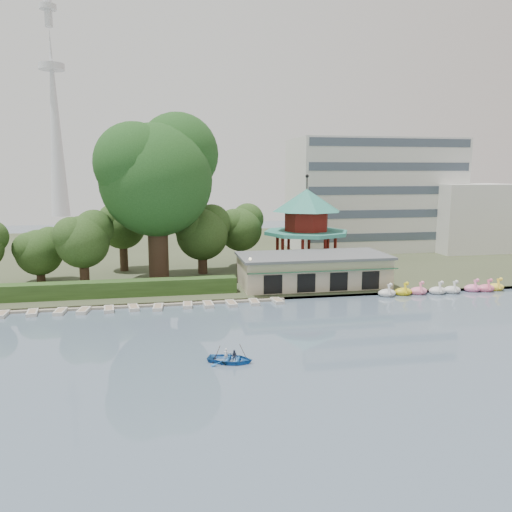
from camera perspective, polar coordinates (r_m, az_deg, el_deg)
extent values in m
plane|color=slate|center=(40.54, 1.94, -11.24)|extent=(220.00, 220.00, 0.00)
cube|color=#424930|center=(90.50, -5.21, 0.45)|extent=(220.00, 70.00, 0.40)
cube|color=gray|center=(56.74, -1.86, -5.01)|extent=(220.00, 0.60, 0.30)
cube|color=gray|center=(56.16, -14.09, -5.48)|extent=(34.00, 1.60, 0.24)
cube|color=#BEAF92|center=(62.96, 6.50, -1.70)|extent=(18.00, 8.00, 3.60)
cube|color=#595B5E|center=(62.61, 6.54, 0.05)|extent=(18.60, 8.60, 0.30)
cube|color=#194C2D|center=(58.79, 7.74, -1.73)|extent=(18.00, 1.59, 0.45)
cylinder|color=#BEAF92|center=(73.15, 5.69, -1.08)|extent=(10.40, 10.40, 1.20)
cylinder|color=#308372|center=(72.43, 5.76, 2.70)|extent=(12.40, 12.40, 0.50)
cylinder|color=maroon|center=(72.25, 5.78, 4.00)|extent=(6.40, 6.40, 2.80)
cone|color=#308372|center=(72.03, 5.82, 6.37)|extent=(10.00, 10.00, 3.20)
cylinder|color=black|center=(71.94, 5.85, 8.36)|extent=(0.16, 0.16, 1.80)
cube|color=silver|center=(95.14, 13.24, 6.85)|extent=(30.00, 14.00, 20.00)
cube|color=silver|center=(97.84, 23.21, 4.06)|extent=(14.00, 10.00, 12.00)
cone|color=silver|center=(180.87, -21.96, 13.78)|extent=(6.00, 6.00, 60.00)
cylinder|color=silver|center=(183.31, -22.32, 19.38)|extent=(8.00, 8.00, 2.00)
cylinder|color=silver|center=(187.45, -22.70, 24.78)|extent=(5.20, 5.20, 1.60)
cube|color=#2E4B1D|center=(59.35, -16.85, -3.63)|extent=(30.00, 2.00, 1.80)
cylinder|color=black|center=(58.10, -0.67, -2.39)|extent=(0.12, 0.12, 4.00)
sphere|color=beige|center=(57.70, -0.67, -0.34)|extent=(0.36, 0.36, 0.36)
cylinder|color=#3A281C|center=(65.59, -11.13, 1.68)|extent=(2.57, 2.57, 10.50)
sphere|color=#204A1B|center=(65.02, -11.35, 8.48)|extent=(14.26, 14.26, 14.26)
sphere|color=#204A1B|center=(67.22, -8.94, 11.45)|extent=(10.69, 10.69, 10.69)
sphere|color=#204A1B|center=(63.67, -13.70, 10.28)|extent=(9.98, 9.98, 9.98)
cylinder|color=#3A281C|center=(64.81, -19.03, -1.42)|extent=(1.15, 1.15, 4.55)
sphere|color=#2E4B1D|center=(64.29, -19.20, 1.53)|extent=(6.39, 6.39, 6.39)
sphere|color=#2E4B1D|center=(64.88, -18.02, 2.95)|extent=(4.80, 4.80, 4.80)
sphere|color=#2E4B1D|center=(63.73, -20.32, 2.22)|extent=(4.48, 4.48, 4.48)
cylinder|color=#3A281C|center=(69.93, -23.40, -1.50)|extent=(1.06, 1.06, 3.14)
sphere|color=#2E4B1D|center=(69.55, -23.53, 0.38)|extent=(5.88, 5.88, 5.88)
sphere|color=#2E4B1D|center=(70.01, -22.49, 1.33)|extent=(4.41, 4.41, 4.41)
sphere|color=#2E4B1D|center=(69.14, -24.50, 0.79)|extent=(4.11, 4.11, 4.11)
cylinder|color=#3A281C|center=(70.19, -6.12, -0.19)|extent=(1.29, 1.29, 4.44)
sphere|color=#2E4B1D|center=(69.72, -6.17, 2.47)|extent=(7.18, 7.18, 7.18)
sphere|color=#2E4B1D|center=(70.75, -5.10, 3.75)|extent=(5.38, 5.38, 5.38)
sphere|color=#2E4B1D|center=(68.82, -7.18, 3.11)|extent=(5.02, 5.02, 5.02)
cylinder|color=#3A281C|center=(74.79, -1.78, 0.49)|extent=(1.15, 1.15, 4.52)
sphere|color=#2E4B1D|center=(74.34, -1.80, 3.04)|extent=(6.42, 6.42, 6.42)
sphere|color=#2E4B1D|center=(75.35, -0.95, 4.23)|extent=(4.81, 4.81, 4.81)
sphere|color=#2E4B1D|center=(73.45, -2.59, 3.66)|extent=(4.49, 4.49, 4.49)
cylinder|color=#3A281C|center=(74.11, -14.89, 0.34)|extent=(1.15, 1.15, 5.16)
sphere|color=#2E4B1D|center=(73.62, -15.01, 3.27)|extent=(6.40, 6.40, 6.40)
sphere|color=#2E4B1D|center=(74.33, -14.03, 4.65)|extent=(4.80, 4.80, 4.80)
sphere|color=#2E4B1D|center=(72.98, -15.96, 3.99)|extent=(4.48, 4.48, 4.48)
ellipsoid|color=silver|center=(60.91, 14.73, -4.12)|extent=(2.16, 1.44, 0.99)
cylinder|color=silver|center=(60.31, 14.98, -3.73)|extent=(0.26, 0.79, 1.29)
sphere|color=silver|center=(59.90, 15.13, -3.19)|extent=(0.44, 0.44, 0.44)
ellipsoid|color=yellow|center=(62.07, 16.47, -3.95)|extent=(2.16, 1.44, 0.99)
cylinder|color=yellow|center=(61.47, 16.73, -3.56)|extent=(0.26, 0.79, 1.29)
sphere|color=yellow|center=(61.07, 16.88, -3.03)|extent=(0.44, 0.44, 0.44)
ellipsoid|color=pink|center=(63.06, 18.07, -3.82)|extent=(2.16, 1.44, 0.99)
cylinder|color=pink|center=(62.47, 18.34, -3.44)|extent=(0.26, 0.79, 1.29)
sphere|color=pink|center=(62.08, 18.50, -2.91)|extent=(0.44, 0.44, 0.44)
ellipsoid|color=silver|center=(63.92, 20.03, -3.75)|extent=(2.16, 1.44, 0.99)
cylinder|color=silver|center=(63.34, 20.31, -3.37)|extent=(0.26, 0.79, 1.29)
sphere|color=silver|center=(62.96, 20.48, -2.85)|extent=(0.44, 0.44, 0.44)
ellipsoid|color=silver|center=(64.92, 21.49, -3.64)|extent=(2.16, 1.44, 0.99)
cylinder|color=silver|center=(64.35, 21.77, -3.27)|extent=(0.26, 0.79, 1.29)
sphere|color=silver|center=(63.97, 21.95, -2.76)|extent=(0.44, 0.44, 0.44)
ellipsoid|color=pink|center=(66.84, 23.51, -3.41)|extent=(2.16, 1.44, 0.99)
cylinder|color=pink|center=(66.29, 23.81, -3.04)|extent=(0.26, 0.79, 1.29)
sphere|color=pink|center=(65.92, 23.99, -2.54)|extent=(0.44, 0.44, 0.44)
ellipsoid|color=#EC6786|center=(67.56, 24.79, -3.36)|extent=(2.16, 1.44, 0.99)
cylinder|color=#EC6786|center=(67.01, 25.09, -3.00)|extent=(0.26, 0.79, 1.29)
sphere|color=#EC6786|center=(66.64, 25.28, -2.51)|extent=(0.44, 0.44, 0.44)
ellipsoid|color=yellow|center=(68.66, 25.70, -3.23)|extent=(2.16, 1.44, 0.99)
cylinder|color=yellow|center=(68.12, 26.00, -2.88)|extent=(0.26, 0.79, 1.29)
sphere|color=yellow|center=(67.76, 26.19, -2.39)|extent=(0.44, 0.44, 0.44)
cube|color=beige|center=(56.99, -27.04, -5.97)|extent=(1.00, 2.30, 0.36)
cube|color=beige|center=(56.33, -24.20, -5.94)|extent=(1.28, 2.41, 0.36)
cube|color=beige|center=(55.67, -21.46, -5.93)|extent=(1.14, 2.36, 0.36)
cube|color=beige|center=(55.24, -19.09, -5.91)|extent=(1.29, 2.41, 0.36)
cube|color=beige|center=(54.96, -16.45, -5.85)|extent=(1.26, 2.40, 0.36)
cube|color=beige|center=(54.94, -13.83, -5.74)|extent=(1.37, 2.44, 0.36)
cube|color=beige|center=(54.52, -11.13, -5.76)|extent=(1.15, 2.36, 0.36)
cube|color=beige|center=(54.91, -7.82, -5.56)|extent=(1.10, 2.34, 0.36)
cube|color=beige|center=(54.87, -5.49, -5.53)|extent=(1.11, 2.35, 0.36)
cube|color=beige|center=(55.04, -2.85, -5.44)|extent=(1.18, 2.37, 0.36)
cube|color=beige|center=(55.56, -0.22, -5.29)|extent=(1.05, 2.32, 0.36)
cube|color=beige|center=(56.19, 2.43, -5.13)|extent=(1.26, 2.40, 0.36)
imported|color=#2265B3|center=(38.95, -2.96, -11.34)|extent=(5.85, 5.08, 1.01)
imported|color=white|center=(39.08, -3.44, -11.16)|extent=(0.41, 0.35, 0.96)
imported|color=#2F3548|center=(38.78, -2.47, -11.34)|extent=(0.55, 0.50, 0.93)
cylinder|color=#3A281C|center=(38.88, -4.75, -11.65)|extent=(0.94, 0.29, 2.01)
cylinder|color=#3A281C|center=(39.17, -1.18, -11.45)|extent=(0.94, 0.29, 2.01)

